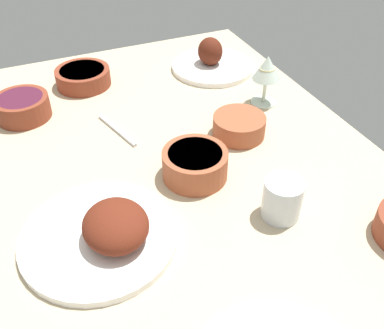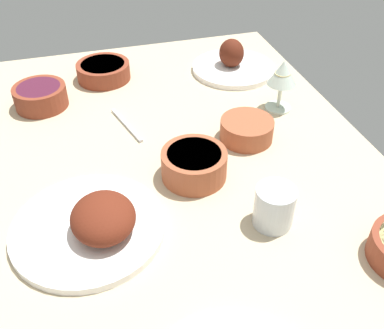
{
  "view_description": "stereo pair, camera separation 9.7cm",
  "coord_description": "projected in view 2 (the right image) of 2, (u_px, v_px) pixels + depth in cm",
  "views": [
    {
      "loc": [
        -69.22,
        30.04,
        67.57
      ],
      "look_at": [
        0.0,
        0.0,
        6.0
      ],
      "focal_mm": 40.87,
      "sensor_mm": 36.0,
      "label": 1
    },
    {
      "loc": [
        -72.51,
        20.88,
        67.57
      ],
      "look_at": [
        0.0,
        0.0,
        6.0
      ],
      "focal_mm": 40.87,
      "sensor_mm": 36.0,
      "label": 2
    }
  ],
  "objects": [
    {
      "name": "plate_center_main",
      "position": [
        233.0,
        63.0,
        1.35
      ],
      "size": [
        25.5,
        25.5,
        9.87
      ],
      "color": "white",
      "rests_on": "dining_table"
    },
    {
      "name": "spoon_loose",
      "position": [
        127.0,
        125.0,
        1.12
      ],
      "size": [
        16.5,
        5.49,
        0.8
      ],
      "primitive_type": "cube",
      "rotation": [
        0.0,
        0.0,
        0.28
      ],
      "color": "silver",
      "rests_on": "dining_table"
    },
    {
      "name": "bowl_sauce",
      "position": [
        103.0,
        70.0,
        1.31
      ],
      "size": [
        15.78,
        15.78,
        5.04
      ],
      "color": "brown",
      "rests_on": "dining_table"
    },
    {
      "name": "dining_table",
      "position": [
        192.0,
        178.0,
        1.0
      ],
      "size": [
        140.0,
        90.0,
        4.0
      ],
      "primitive_type": "cube",
      "color": "#C6B28E",
      "rests_on": "ground"
    },
    {
      "name": "wine_glass",
      "position": [
        282.0,
        75.0,
        1.13
      ],
      "size": [
        7.6,
        7.6,
        14.0
      ],
      "color": "silver",
      "rests_on": "dining_table"
    },
    {
      "name": "bowl_pasta",
      "position": [
        192.0,
        164.0,
        0.95
      ],
      "size": [
        14.41,
        14.41,
        6.47
      ],
      "color": "#A35133",
      "rests_on": "dining_table"
    },
    {
      "name": "bowl_soup",
      "position": [
        247.0,
        129.0,
        1.07
      ],
      "size": [
        13.05,
        13.05,
        5.21
      ],
      "color": "#A35133",
      "rests_on": "dining_table"
    },
    {
      "name": "plate_near_viewer",
      "position": [
        95.0,
        223.0,
        0.83
      ],
      "size": [
        29.72,
        29.72,
        8.29
      ],
      "color": "white",
      "rests_on": "dining_table"
    },
    {
      "name": "bowl_onions",
      "position": [
        40.0,
        96.0,
        1.18
      ],
      "size": [
        14.13,
        14.13,
        5.89
      ],
      "color": "brown",
      "rests_on": "dining_table"
    },
    {
      "name": "water_tumbler",
      "position": [
        274.0,
        207.0,
        0.84
      ],
      "size": [
        7.86,
        7.86,
        8.5
      ],
      "primitive_type": "cylinder",
      "color": "silver",
      "rests_on": "dining_table"
    }
  ]
}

